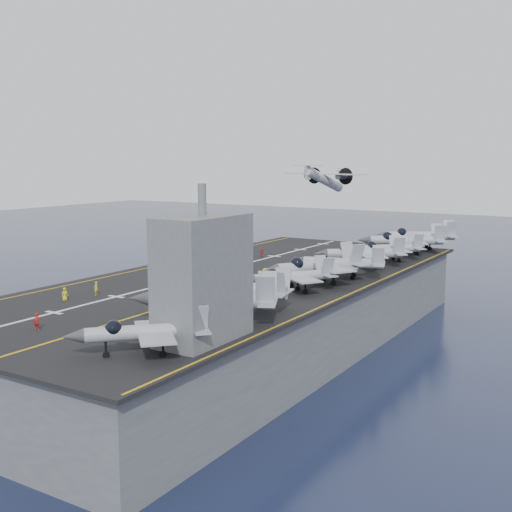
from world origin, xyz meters
The scene contains 29 objects.
ground centered at (0.00, 0.00, 0.00)m, with size 500.00×500.00×0.00m, color #142135.
hull centered at (0.00, 0.00, 5.00)m, with size 36.00×90.00×10.00m, color #56595E.
flight_deck centered at (0.00, 0.00, 10.20)m, with size 38.00×92.00×0.40m, color black.
foul_line centered at (3.00, 0.00, 10.42)m, with size 0.35×90.00×0.02m, color gold.
landing_centerline centered at (-6.00, 0.00, 10.42)m, with size 0.50×90.00×0.02m, color silver.
deck_edge_port centered at (-17.00, 0.00, 10.42)m, with size 0.25×90.00×0.02m, color gold.
deck_edge_stbd centered at (18.50, 0.00, 10.42)m, with size 0.25×90.00×0.02m, color gold.
island_superstructure centered at (15.00, -30.00, 17.90)m, with size 5.00×10.00×15.00m, color #56595E, non-canonical shape.
fighter_jet_0 centered at (13.41, -36.41, 12.62)m, with size 15.00×15.09×4.43m, color gray, non-canonical shape.
fighter_jet_1 centered at (12.16, -24.63, 13.16)m, with size 18.92×16.46×5.52m, color #8D959B, non-canonical shape.
fighter_jet_2 centered at (10.81, -17.81, 12.90)m, with size 16.10×12.45×4.99m, color #979FA7, non-canonical shape.
fighter_jet_3 centered at (11.79, -6.18, 12.66)m, with size 14.63×15.63×4.52m, color #9199A0, non-canonical shape.
fighter_jet_4 centered at (12.23, 0.62, 13.14)m, with size 17.12×18.93×5.47m, color gray, non-canonical shape.
fighter_jet_5 centered at (13.09, 7.07, 12.80)m, with size 16.08×13.19×4.81m, color #929AA1, non-canonical shape.
fighter_jet_6 centered at (12.44, 16.79, 12.93)m, with size 17.52×16.48×5.07m, color #949BA4, non-canonical shape.
fighter_jet_7 centered at (13.38, 25.16, 12.77)m, with size 16.15×15.94×4.73m, color gray, non-canonical shape.
fighter_jet_8 centered at (13.23, 35.01, 13.14)m, with size 18.96×17.01×5.49m, color gray, non-canonical shape.
tow_cart_a centered at (4.11, -21.72, 11.06)m, with size 2.34×1.65×1.32m, color gold, non-canonical shape.
tow_cart_b centered at (3.26, 2.57, 10.94)m, with size 2.00×1.49×1.09m, color yellow, non-canonical shape.
tow_cart_c centered at (5.88, 19.25, 11.02)m, with size 2.44×2.07×1.25m, color gold, non-canonical shape.
crew_0 centered at (-9.87, -24.87, 11.21)m, with size 0.92×1.13×1.62m, color yellow.
crew_1 centered at (-8.91, -20.58, 11.27)m, with size 0.80×1.11×1.75m, color yellow.
crew_2 centered at (-8.39, -3.81, 11.23)m, with size 1.18×1.01×1.66m, color #B21919.
crew_4 centered at (-7.01, 17.46, 11.25)m, with size 1.12×0.84×1.69m, color #B73627.
crew_5 centered at (-12.86, 13.95, 11.43)m, with size 0.88×1.28×2.06m, color silver.
crew_6 centered at (-1.55, -36.01, 11.31)m, with size 1.26×1.01×1.82m, color #B21919.
crew_7 centered at (-1.29, -9.54, 11.27)m, with size 0.93×1.18×1.73m, color silver.
transport_plane centered at (-11.38, 51.22, 23.14)m, with size 22.40×16.94×4.85m, color silver, non-canonical shape.
fighter_jet_9 centered at (13.23, 43.00, 13.14)m, with size 18.96×17.01×5.49m, color gray, non-canonical shape.
Camera 1 is at (50.58, -78.30, 27.64)m, focal length 45.00 mm.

